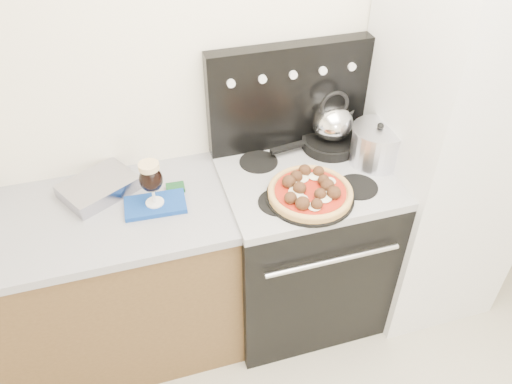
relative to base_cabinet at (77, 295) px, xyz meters
name	(u,v)px	position (x,y,z in m)	size (l,w,h in m)	color
room_shell	(402,272)	(1.02, -0.91, 0.82)	(3.52, 3.01, 2.52)	#BCB39A
base_cabinet	(77,295)	(0.00, 0.00, 0.00)	(1.45, 0.60, 0.86)	brown
countertop	(52,225)	(0.00, 0.00, 0.45)	(1.48, 0.63, 0.04)	#9A9AA4
stove_body	(300,248)	(1.10, -0.02, 0.01)	(0.76, 0.65, 0.88)	black
cooktop	(306,178)	(1.10, -0.02, 0.47)	(0.76, 0.65, 0.04)	#ADADB2
backguard	(288,96)	(1.10, 0.25, 0.74)	(0.76, 0.08, 0.50)	black
fridge	(447,147)	(1.80, -0.05, 0.52)	(0.64, 0.68, 1.90)	silver
foil_sheet	(99,187)	(0.20, 0.13, 0.50)	(0.30, 0.22, 0.06)	silver
oven_mitt	(155,205)	(0.42, -0.03, 0.48)	(0.26, 0.15, 0.02)	#113A94
beer_glass	(152,184)	(0.42, -0.03, 0.60)	(0.10, 0.10, 0.21)	black
pizza_pan	(310,197)	(1.06, -0.18, 0.50)	(0.38, 0.38, 0.01)	black
pizza	(310,191)	(1.06, -0.18, 0.53)	(0.36, 0.36, 0.05)	tan
skillet	(330,143)	(1.29, 0.15, 0.51)	(0.27, 0.27, 0.05)	black
tea_kettle	(333,120)	(1.29, 0.15, 0.64)	(0.19, 0.19, 0.21)	white
stock_pot	(377,146)	(1.44, -0.02, 0.58)	(0.24, 0.24, 0.17)	silver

